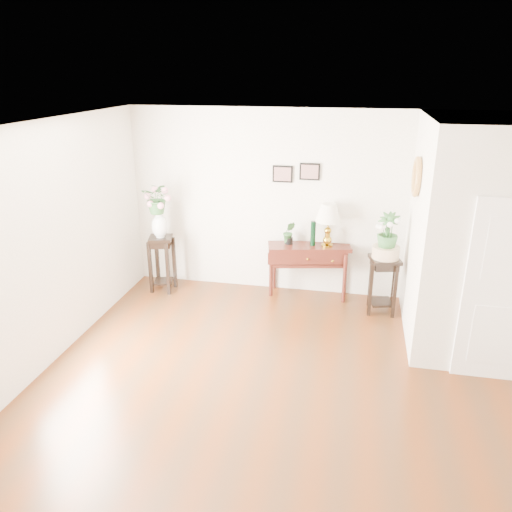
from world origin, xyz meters
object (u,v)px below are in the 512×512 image
(table_lamp, at_px, (328,224))
(plant_stand_a, at_px, (162,264))
(console_table, at_px, (308,270))
(plant_stand_b, at_px, (382,285))

(table_lamp, distance_m, plant_stand_a, 2.65)
(console_table, height_order, plant_stand_a, plant_stand_a)
(plant_stand_a, xyz_separation_m, plant_stand_b, (3.36, -0.07, -0.03))
(plant_stand_a, bearing_deg, console_table, 6.84)
(plant_stand_b, bearing_deg, plant_stand_a, 178.74)
(table_lamp, bearing_deg, plant_stand_a, -173.87)
(console_table, bearing_deg, table_lamp, -11.83)
(table_lamp, bearing_deg, plant_stand_b, -22.51)
(table_lamp, xyz_separation_m, plant_stand_a, (-2.53, -0.27, -0.73))
(plant_stand_a, height_order, plant_stand_b, plant_stand_a)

